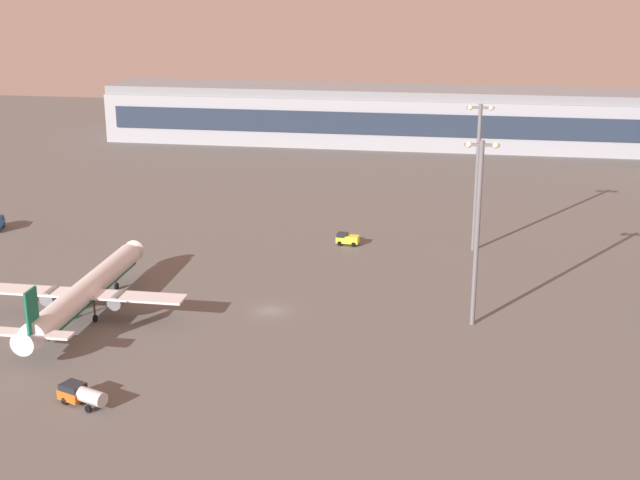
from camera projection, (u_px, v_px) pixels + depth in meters
ground_plane at (271, 311)px, 131.91m from camera, size 416.00×416.00×0.00m
terminal_building at (405, 117)px, 252.81m from camera, size 174.37×22.40×16.40m
airplane_terminal_side at (85, 292)px, 128.75m from camera, size 30.47×39.23×10.09m
fuel_truck at (82, 394)px, 103.26m from camera, size 6.63×4.25×2.35m
maintenance_van at (347, 239)px, 162.67m from camera, size 4.33×2.41×2.25m
apron_light_west at (478, 223)px, 122.36m from camera, size 4.80×0.90×27.00m
apron_light_central at (477, 169)px, 155.51m from camera, size 4.80×0.90×26.71m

